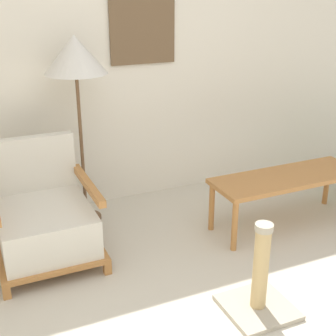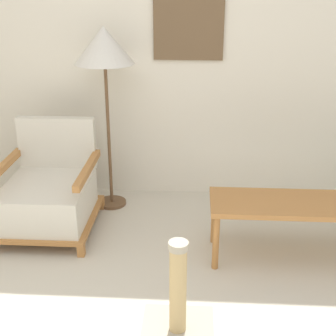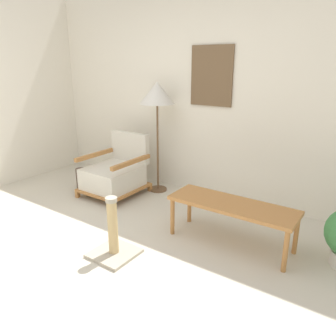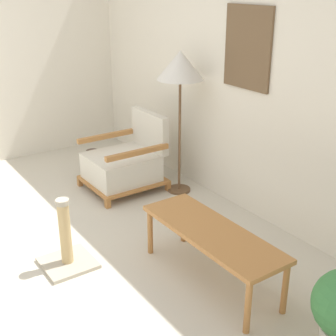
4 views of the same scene
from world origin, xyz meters
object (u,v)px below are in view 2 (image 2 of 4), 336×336
(armchair, at_px, (49,194))
(scratching_post, at_px, (178,309))
(floor_lamp, at_px, (104,51))
(coffee_table, at_px, (302,208))

(armchair, xyz_separation_m, scratching_post, (1.03, -1.12, -0.12))
(armchair, height_order, scratching_post, armchair)
(floor_lamp, xyz_separation_m, scratching_post, (0.63, -1.55, -1.14))
(coffee_table, distance_m, scratching_post, 1.15)
(coffee_table, xyz_separation_m, scratching_post, (-0.80, -0.81, -0.22))
(scratching_post, bearing_deg, floor_lamp, 112.21)
(armchair, bearing_deg, coffee_table, -9.76)
(armchair, bearing_deg, floor_lamp, 46.94)
(scratching_post, bearing_deg, coffee_table, 45.35)
(armchair, relative_size, coffee_table, 0.65)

